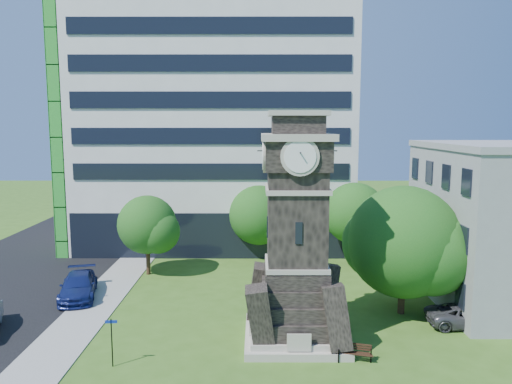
{
  "coord_description": "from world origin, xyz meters",
  "views": [
    {
      "loc": [
        0.95,
        -23.75,
        11.51
      ],
      "look_at": [
        0.85,
        8.4,
        7.2
      ],
      "focal_mm": 35.0,
      "sensor_mm": 36.0,
      "label": 1
    }
  ],
  "objects_px": {
    "car_east_lot": "(467,316)",
    "car_street_north": "(78,286)",
    "street_sign": "(112,337)",
    "clock_tower": "(296,244)",
    "park_bench": "(355,352)"
  },
  "relations": [
    {
      "from": "car_east_lot",
      "to": "car_street_north",
      "type": "bearing_deg",
      "value": 79.44
    },
    {
      "from": "street_sign",
      "to": "clock_tower",
      "type": "bearing_deg",
      "value": 15.86
    },
    {
      "from": "clock_tower",
      "to": "car_east_lot",
      "type": "bearing_deg",
      "value": 9.88
    },
    {
      "from": "car_east_lot",
      "to": "park_bench",
      "type": "height_order",
      "value": "car_east_lot"
    },
    {
      "from": "park_bench",
      "to": "street_sign",
      "type": "xyz_separation_m",
      "value": [
        -11.76,
        -0.64,
        1.04
      ]
    },
    {
      "from": "car_street_north",
      "to": "park_bench",
      "type": "relative_size",
      "value": 3.26
    },
    {
      "from": "clock_tower",
      "to": "car_east_lot",
      "type": "xyz_separation_m",
      "value": [
        10.03,
        1.75,
        -4.64
      ]
    },
    {
      "from": "park_bench",
      "to": "street_sign",
      "type": "relative_size",
      "value": 0.7
    },
    {
      "from": "car_east_lot",
      "to": "street_sign",
      "type": "distance_m",
      "value": 19.68
    },
    {
      "from": "clock_tower",
      "to": "car_east_lot",
      "type": "relative_size",
      "value": 2.66
    },
    {
      "from": "car_street_north",
      "to": "clock_tower",
      "type": "bearing_deg",
      "value": -38.62
    },
    {
      "from": "car_street_north",
      "to": "street_sign",
      "type": "relative_size",
      "value": 2.29
    },
    {
      "from": "car_street_north",
      "to": "car_east_lot",
      "type": "relative_size",
      "value": 1.19
    },
    {
      "from": "car_east_lot",
      "to": "park_bench",
      "type": "distance_m",
      "value": 8.43
    },
    {
      "from": "clock_tower",
      "to": "car_east_lot",
      "type": "height_order",
      "value": "clock_tower"
    }
  ]
}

